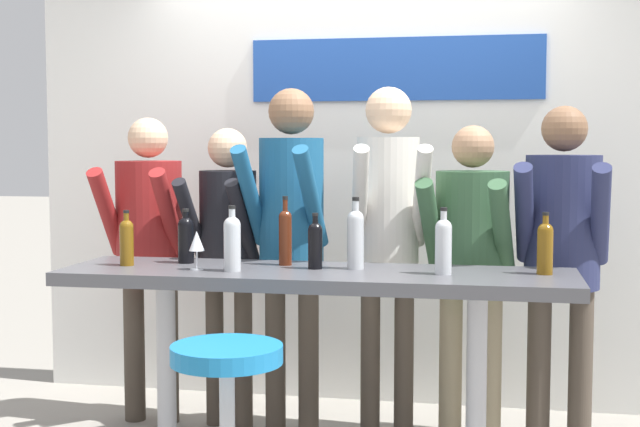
# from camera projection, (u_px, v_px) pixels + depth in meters

# --- Properties ---
(back_wall) EXTENTS (3.92, 0.12, 2.87)m
(back_wall) POSITION_uv_depth(u_px,v_px,m) (359.00, 158.00, 5.25)
(back_wall) COLOR silver
(back_wall) RESTS_ON ground_plane
(tasting_table) EXTENTS (2.32, 0.61, 0.95)m
(tasting_table) POSITION_uv_depth(u_px,v_px,m) (316.00, 302.00, 4.03)
(tasting_table) COLOR #4C4C51
(tasting_table) RESTS_ON ground_plane
(bar_stool) EXTENTS (0.45, 0.45, 0.76)m
(bar_stool) POSITION_uv_depth(u_px,v_px,m) (227.00, 409.00, 3.41)
(bar_stool) COLOR #B2B2B7
(bar_stool) RESTS_ON ground_plane
(person_far_left) EXTENTS (0.42, 0.52, 1.66)m
(person_far_left) POSITION_uv_depth(u_px,v_px,m) (149.00, 235.00, 4.82)
(person_far_left) COLOR #473D33
(person_far_left) RESTS_ON ground_plane
(person_left) EXTENTS (0.39, 0.51, 1.61)m
(person_left) POSITION_uv_depth(u_px,v_px,m) (228.00, 241.00, 4.74)
(person_left) COLOR #473D33
(person_left) RESTS_ON ground_plane
(person_center_left) EXTENTS (0.43, 0.57, 1.81)m
(person_center_left) POSITION_uv_depth(u_px,v_px,m) (291.00, 220.00, 4.57)
(person_center_left) COLOR #473D33
(person_center_left) RESTS_ON ground_plane
(person_center) EXTENTS (0.44, 0.58, 1.81)m
(person_center) POSITION_uv_depth(u_px,v_px,m) (388.00, 218.00, 4.52)
(person_center) COLOR #473D33
(person_center) RESTS_ON ground_plane
(person_center_right) EXTENTS (0.49, 0.58, 1.61)m
(person_center_right) POSITION_uv_depth(u_px,v_px,m) (471.00, 250.00, 4.42)
(person_center_right) COLOR gray
(person_center_right) RESTS_ON ground_plane
(person_right) EXTENTS (0.47, 0.57, 1.71)m
(person_right) POSITION_uv_depth(u_px,v_px,m) (562.00, 239.00, 4.34)
(person_right) COLOR #473D33
(person_right) RESTS_ON ground_plane
(wine_bottle_0) EXTENTS (0.07, 0.07, 0.29)m
(wine_bottle_0) POSITION_uv_depth(u_px,v_px,m) (443.00, 244.00, 3.88)
(wine_bottle_0) COLOR #B7BCC1
(wine_bottle_0) RESTS_ON tasting_table
(wine_bottle_1) EXTENTS (0.08, 0.08, 0.33)m
(wine_bottle_1) POSITION_uv_depth(u_px,v_px,m) (356.00, 236.00, 4.04)
(wine_bottle_1) COLOR #B7BCC1
(wine_bottle_1) RESTS_ON tasting_table
(wine_bottle_2) EXTENTS (0.08, 0.08, 0.30)m
(wine_bottle_2) POSITION_uv_depth(u_px,v_px,m) (232.00, 241.00, 3.98)
(wine_bottle_2) COLOR #B7BCC1
(wine_bottle_2) RESTS_ON tasting_table
(wine_bottle_3) EXTENTS (0.07, 0.07, 0.26)m
(wine_bottle_3) POSITION_uv_depth(u_px,v_px,m) (127.00, 240.00, 4.16)
(wine_bottle_3) COLOR brown
(wine_bottle_3) RESTS_ON tasting_table
(wine_bottle_4) EXTENTS (0.07, 0.07, 0.26)m
(wine_bottle_4) POSITION_uv_depth(u_px,v_px,m) (315.00, 243.00, 4.05)
(wine_bottle_4) COLOR black
(wine_bottle_4) RESTS_ON tasting_table
(wine_bottle_5) EXTENTS (0.07, 0.07, 0.27)m
(wine_bottle_5) POSITION_uv_depth(u_px,v_px,m) (545.00, 246.00, 3.88)
(wine_bottle_5) COLOR brown
(wine_bottle_5) RESTS_ON tasting_table
(wine_bottle_6) EXTENTS (0.08, 0.08, 0.26)m
(wine_bottle_6) POSITION_uv_depth(u_px,v_px,m) (186.00, 237.00, 4.25)
(wine_bottle_6) COLOR black
(wine_bottle_6) RESTS_ON tasting_table
(wine_bottle_7) EXTENTS (0.06, 0.06, 0.33)m
(wine_bottle_7) POSITION_uv_depth(u_px,v_px,m) (285.00, 234.00, 4.17)
(wine_bottle_7) COLOR #4C1E0F
(wine_bottle_7) RESTS_ON tasting_table
(wine_glass_0) EXTENTS (0.07, 0.07, 0.18)m
(wine_glass_0) POSITION_uv_depth(u_px,v_px,m) (197.00, 242.00, 4.02)
(wine_glass_0) COLOR silver
(wine_glass_0) RESTS_ON tasting_table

